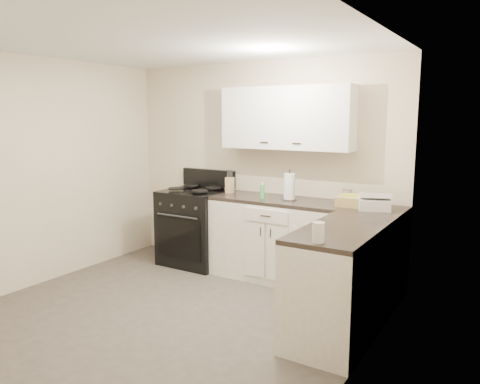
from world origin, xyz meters
The scene contains 20 objects.
floor centered at (0.00, 0.00, 0.00)m, with size 3.60×3.60×0.00m, color #473F38.
ceiling centered at (0.00, 0.00, 2.50)m, with size 3.60×3.60×0.00m, color white.
wall_back centered at (0.00, 1.80, 1.25)m, with size 3.60×3.60×0.00m, color beige.
wall_right centered at (1.80, 0.00, 1.25)m, with size 3.60×3.60×0.00m, color beige.
wall_left centered at (-1.80, 0.00, 1.25)m, with size 3.60×3.60×0.00m, color beige.
base_cabinets_back centered at (0.43, 1.50, 0.45)m, with size 1.55×0.60×0.90m, color white.
base_cabinets_right centered at (1.50, 0.85, 0.45)m, with size 0.60×1.90×0.90m, color white.
countertop_back centered at (0.43, 1.50, 0.92)m, with size 1.55×0.60×0.04m, color black.
countertop_right centered at (1.50, 0.85, 0.92)m, with size 0.60×1.90×0.04m, color black.
upper_cabinets centered at (0.43, 1.65, 1.84)m, with size 1.55×0.30×0.70m, color white.
stove centered at (-0.74, 1.48, 0.46)m, with size 0.79×0.68×0.96m, color black.
knife_block centered at (-0.27, 1.54, 1.04)m, with size 0.09×0.08×0.19m, color tan.
paper_towel centered at (0.55, 1.50, 1.09)m, with size 0.12×0.12×0.29m, color white.
soap_bottle centered at (0.25, 1.42, 1.02)m, with size 0.05×0.05×0.15m, color #45B558.
picture_frame centered at (1.12, 1.74, 1.01)m, with size 0.10×0.01×0.13m, color black.
wicker_basket centered at (1.27, 1.48, 0.99)m, with size 0.30×0.20×0.10m, color tan.
countertop_grill centered at (1.50, 1.45, 0.99)m, with size 0.30×0.28×0.11m, color white.
glass_jar centered at (1.50, 0.00, 1.02)m, with size 0.09×0.09×0.15m, color silver.
oven_mitt_near centered at (1.18, 0.37, 0.50)m, with size 0.02×0.16×0.28m, color black.
oven_mitt_far centered at (1.18, 0.58, 0.46)m, with size 0.02×0.13×0.22m, color black.
Camera 1 is at (2.76, -3.15, 1.86)m, focal length 35.00 mm.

